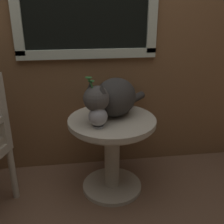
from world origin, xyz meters
TOP-DOWN VIEW (x-y plane):
  - ground_plane at (0.00, 0.00)m, footprint 6.00×6.00m
  - back_wall at (0.00, 0.66)m, footprint 4.00×0.07m
  - wicker_side_table at (0.20, 0.26)m, footprint 0.61×0.61m
  - cat at (0.21, 0.30)m, footprint 0.51×0.52m
  - pewter_vase_with_ivy at (0.09, 0.14)m, footprint 0.13×0.12m

SIDE VIEW (x-z plane):
  - ground_plane at x=0.00m, z-range 0.00..0.00m
  - wicker_side_table at x=0.20m, z-range 0.12..0.70m
  - pewter_vase_with_ivy at x=0.09m, z-range 0.51..0.83m
  - cat at x=0.21m, z-range 0.58..0.86m
  - back_wall at x=0.00m, z-range 0.01..2.61m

